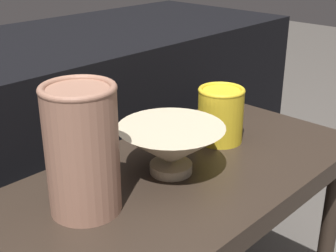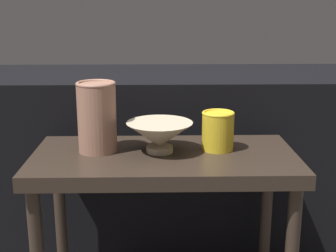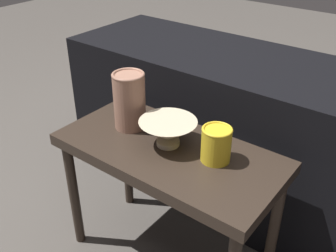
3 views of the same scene
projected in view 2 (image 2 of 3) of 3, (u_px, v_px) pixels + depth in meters
table at (164, 176)px, 1.32m from camera, size 0.73×0.36×0.50m
couch_backdrop at (163, 157)px, 1.81m from camera, size 1.48×0.50×0.65m
bowl at (160, 135)px, 1.30m from camera, size 0.19×0.19×0.09m
vase_textured_left at (97, 116)px, 1.30m from camera, size 0.11×0.11×0.20m
vase_colorful_right at (218, 130)px, 1.32m from camera, size 0.09×0.09×0.11m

